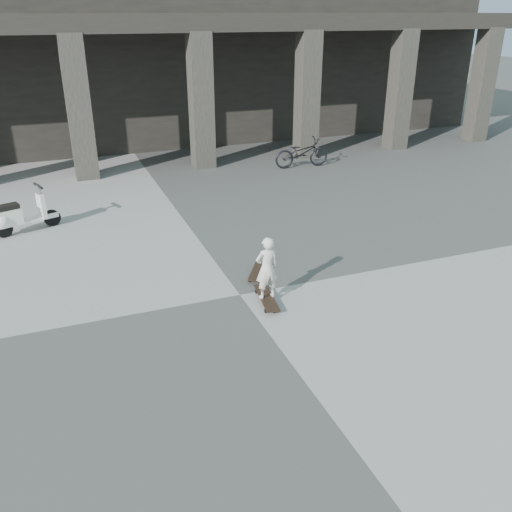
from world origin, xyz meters
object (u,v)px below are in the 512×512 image
object	(u,v)px
child	(267,268)
bicycle	(302,153)
skateboard_spare	(258,272)
longboard	(267,298)
scooter	(15,217)

from	to	relation	value
child	bicycle	distance (m)	8.83
skateboard_spare	child	size ratio (longest dim) A/B	0.76
longboard	child	size ratio (longest dim) A/B	0.92
bicycle	skateboard_spare	bearing A→B (deg)	152.49
longboard	child	xyz separation A→B (m)	(0.00, -0.00, 0.57)
child	scooter	xyz separation A→B (m)	(-3.99, 4.85, -0.24)
child	bicycle	xyz separation A→B (m)	(4.31, 7.71, -0.19)
child	skateboard_spare	bearing A→B (deg)	-105.98
child	bicycle	size ratio (longest dim) A/B	0.63
child	scooter	distance (m)	6.28
skateboard_spare	scooter	size ratio (longest dim) A/B	0.59
scooter	bicycle	size ratio (longest dim) A/B	0.81
scooter	bicycle	xyz separation A→B (m)	(8.30, 2.86, 0.05)
scooter	longboard	bearing A→B (deg)	-69.74
child	longboard	bearing A→B (deg)	-48.30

